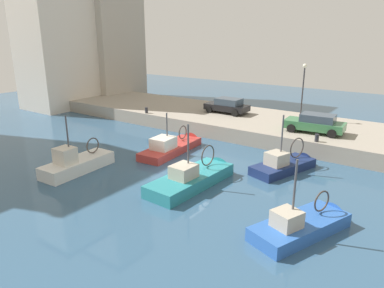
{
  "coord_description": "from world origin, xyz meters",
  "views": [
    {
      "loc": [
        -17.4,
        -12.87,
        8.58
      ],
      "look_at": [
        1.84,
        0.8,
        1.2
      ],
      "focal_mm": 33.71,
      "sensor_mm": 36.0,
      "label": 1
    }
  ],
  "objects_px": {
    "mooring_bollard_south": "(317,138)",
    "fishing_boat_navy": "(287,168)",
    "mooring_bollard_mid": "(146,110)",
    "parked_car_green": "(315,123)",
    "parked_car_black": "(227,105)",
    "fishing_boat_red": "(174,149)",
    "fishing_boat_teal": "(195,182)",
    "fishing_boat_blue": "(305,229)",
    "fishing_boat_white": "(82,168)",
    "quay_streetlamp": "(303,83)"
  },
  "relations": [
    {
      "from": "parked_car_green",
      "to": "fishing_boat_teal",
      "type": "bearing_deg",
      "value": 162.48
    },
    {
      "from": "fishing_boat_navy",
      "to": "fishing_boat_white",
      "type": "bearing_deg",
      "value": 125.37
    },
    {
      "from": "parked_car_black",
      "to": "mooring_bollard_mid",
      "type": "height_order",
      "value": "parked_car_black"
    },
    {
      "from": "fishing_boat_red",
      "to": "mooring_bollard_south",
      "type": "bearing_deg",
      "value": -63.39
    },
    {
      "from": "mooring_bollard_south",
      "to": "parked_car_green",
      "type": "bearing_deg",
      "value": 20.55
    },
    {
      "from": "parked_car_black",
      "to": "mooring_bollard_south",
      "type": "bearing_deg",
      "value": -114.67
    },
    {
      "from": "fishing_boat_white",
      "to": "fishing_boat_navy",
      "type": "bearing_deg",
      "value": -54.63
    },
    {
      "from": "fishing_boat_teal",
      "to": "parked_car_black",
      "type": "relative_size",
      "value": 1.68
    },
    {
      "from": "fishing_boat_navy",
      "to": "mooring_bollard_mid",
      "type": "xyz_separation_m",
      "value": [
        3.38,
        15.22,
        1.35
      ]
    },
    {
      "from": "parked_car_black",
      "to": "mooring_bollard_mid",
      "type": "distance_m",
      "value": 7.66
    },
    {
      "from": "parked_car_black",
      "to": "fishing_boat_navy",
      "type": "bearing_deg",
      "value": -131.09
    },
    {
      "from": "mooring_bollard_mid",
      "to": "parked_car_green",
      "type": "bearing_deg",
      "value": -81.19
    },
    {
      "from": "fishing_boat_white",
      "to": "mooring_bollard_south",
      "type": "relative_size",
      "value": 10.39
    },
    {
      "from": "mooring_bollard_mid",
      "to": "quay_streetlamp",
      "type": "height_order",
      "value": "quay_streetlamp"
    },
    {
      "from": "fishing_boat_navy",
      "to": "mooring_bollard_south",
      "type": "xyz_separation_m",
      "value": [
        3.38,
        -0.78,
        1.35
      ]
    },
    {
      "from": "fishing_boat_blue",
      "to": "fishing_boat_teal",
      "type": "height_order",
      "value": "fishing_boat_teal"
    },
    {
      "from": "parked_car_black",
      "to": "quay_streetlamp",
      "type": "distance_m",
      "value": 7.21
    },
    {
      "from": "fishing_boat_navy",
      "to": "parked_car_green",
      "type": "relative_size",
      "value": 1.26
    },
    {
      "from": "fishing_boat_teal",
      "to": "parked_car_green",
      "type": "height_order",
      "value": "fishing_boat_teal"
    },
    {
      "from": "fishing_boat_navy",
      "to": "parked_car_green",
      "type": "distance_m",
      "value": 6.0
    },
    {
      "from": "fishing_boat_red",
      "to": "fishing_boat_white",
      "type": "xyz_separation_m",
      "value": [
        -6.51,
        2.5,
        -0.0
      ]
    },
    {
      "from": "fishing_boat_teal",
      "to": "fishing_boat_blue",
      "type": "bearing_deg",
      "value": -101.74
    },
    {
      "from": "fishing_boat_red",
      "to": "fishing_boat_white",
      "type": "height_order",
      "value": "fishing_boat_white"
    },
    {
      "from": "mooring_bollard_south",
      "to": "fishing_boat_navy",
      "type": "bearing_deg",
      "value": 167.08
    },
    {
      "from": "fishing_boat_navy",
      "to": "mooring_bollard_south",
      "type": "height_order",
      "value": "fishing_boat_navy"
    },
    {
      "from": "parked_car_black",
      "to": "parked_car_green",
      "type": "relative_size",
      "value": 0.91
    },
    {
      "from": "fishing_boat_teal",
      "to": "mooring_bollard_mid",
      "type": "height_order",
      "value": "fishing_boat_teal"
    },
    {
      "from": "fishing_boat_navy",
      "to": "fishing_boat_teal",
      "type": "distance_m",
      "value": 6.36
    },
    {
      "from": "fishing_boat_navy",
      "to": "mooring_bollard_south",
      "type": "distance_m",
      "value": 3.72
    },
    {
      "from": "fishing_boat_blue",
      "to": "mooring_bollard_mid",
      "type": "height_order",
      "value": "fishing_boat_blue"
    },
    {
      "from": "parked_car_black",
      "to": "mooring_bollard_mid",
      "type": "bearing_deg",
      "value": 126.13
    },
    {
      "from": "fishing_boat_teal",
      "to": "quay_streetlamp",
      "type": "xyz_separation_m",
      "value": [
        14.29,
        -1.18,
        4.36
      ]
    },
    {
      "from": "fishing_boat_white",
      "to": "mooring_bollard_south",
      "type": "height_order",
      "value": "fishing_boat_white"
    },
    {
      "from": "fishing_boat_white",
      "to": "mooring_bollard_mid",
      "type": "distance_m",
      "value": 11.99
    },
    {
      "from": "fishing_boat_red",
      "to": "fishing_boat_white",
      "type": "distance_m",
      "value": 6.98
    },
    {
      "from": "parked_car_green",
      "to": "mooring_bollard_mid",
      "type": "bearing_deg",
      "value": 98.81
    },
    {
      "from": "fishing_boat_teal",
      "to": "fishing_boat_red",
      "type": "bearing_deg",
      "value": 49.69
    },
    {
      "from": "fishing_boat_red",
      "to": "parked_car_green",
      "type": "distance_m",
      "value": 10.93
    },
    {
      "from": "mooring_bollard_south",
      "to": "mooring_bollard_mid",
      "type": "height_order",
      "value": "same"
    },
    {
      "from": "fishing_boat_navy",
      "to": "fishing_boat_red",
      "type": "xyz_separation_m",
      "value": [
        -1.2,
        8.36,
        0.01
      ]
    },
    {
      "from": "fishing_boat_teal",
      "to": "parked_car_green",
      "type": "distance_m",
      "value": 11.67
    },
    {
      "from": "parked_car_green",
      "to": "mooring_bollard_south",
      "type": "height_order",
      "value": "parked_car_green"
    },
    {
      "from": "fishing_boat_white",
      "to": "mooring_bollard_mid",
      "type": "bearing_deg",
      "value": 21.45
    },
    {
      "from": "fishing_boat_navy",
      "to": "parked_car_black",
      "type": "xyz_separation_m",
      "value": [
        7.89,
        9.05,
        1.79
      ]
    },
    {
      "from": "parked_car_green",
      "to": "quay_streetlamp",
      "type": "relative_size",
      "value": 0.93
    },
    {
      "from": "fishing_boat_blue",
      "to": "quay_streetlamp",
      "type": "xyz_separation_m",
      "value": [
        15.77,
        5.9,
        4.36
      ]
    },
    {
      "from": "fishing_boat_navy",
      "to": "parked_car_green",
      "type": "xyz_separation_m",
      "value": [
        5.72,
        0.1,
        1.81
      ]
    },
    {
      "from": "mooring_bollard_south",
      "to": "fishing_boat_blue",
      "type": "bearing_deg",
      "value": -164.87
    },
    {
      "from": "fishing_boat_navy",
      "to": "fishing_boat_teal",
      "type": "xyz_separation_m",
      "value": [
        -5.27,
        3.57,
        -0.03
      ]
    },
    {
      "from": "parked_car_green",
      "to": "fishing_boat_blue",
      "type": "bearing_deg",
      "value": -163.82
    }
  ]
}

